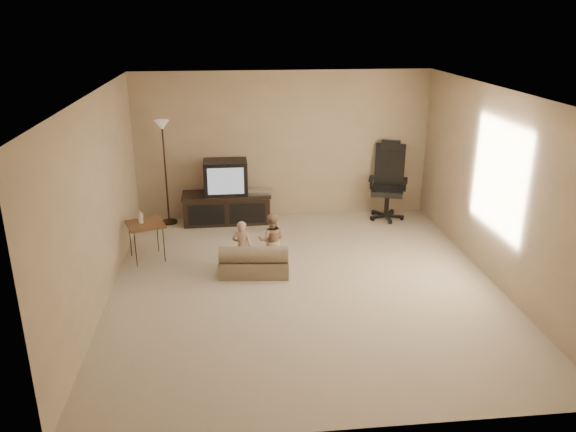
# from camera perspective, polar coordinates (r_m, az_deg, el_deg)

# --- Properties ---
(floor) EXTENTS (5.50, 5.50, 0.00)m
(floor) POSITION_cam_1_polar(r_m,az_deg,el_deg) (7.45, 1.67, -6.99)
(floor) COLOR #C5B39C
(floor) RESTS_ON ground
(room_shell) EXTENTS (5.50, 5.50, 5.50)m
(room_shell) POSITION_cam_1_polar(r_m,az_deg,el_deg) (6.90, 1.80, 4.33)
(room_shell) COLOR white
(room_shell) RESTS_ON floor
(tv_stand) EXTENTS (1.51, 0.56, 1.08)m
(tv_stand) POSITION_cam_1_polar(r_m,az_deg,el_deg) (9.53, -6.24, 1.93)
(tv_stand) COLOR black
(tv_stand) RESTS_ON floor
(office_chair) EXTENTS (0.78, 0.80, 1.33)m
(office_chair) POSITION_cam_1_polar(r_m,az_deg,el_deg) (9.84, 10.10, 2.51)
(office_chair) COLOR black
(office_chair) RESTS_ON floor
(side_table) EXTENTS (0.63, 0.63, 0.75)m
(side_table) POSITION_cam_1_polar(r_m,az_deg,el_deg) (8.25, -14.33, -0.83)
(side_table) COLOR brown
(side_table) RESTS_ON floor
(floor_lamp) EXTENTS (0.27, 0.27, 1.75)m
(floor_lamp) POSITION_cam_1_polar(r_m,az_deg,el_deg) (9.43, -12.51, 6.63)
(floor_lamp) COLOR #2E2114
(floor_lamp) RESTS_ON floor
(child_sofa) EXTENTS (0.98, 0.62, 0.46)m
(child_sofa) POSITION_cam_1_polar(r_m,az_deg,el_deg) (7.66, -3.45, -4.68)
(child_sofa) COLOR gray
(child_sofa) RESTS_ON floor
(toddler_left) EXTENTS (0.32, 0.27, 0.75)m
(toddler_left) POSITION_cam_1_polar(r_m,az_deg,el_deg) (7.65, -4.68, -3.17)
(toddler_left) COLOR tan
(toddler_left) RESTS_ON floor
(toddler_right) EXTENTS (0.41, 0.26, 0.79)m
(toddler_right) POSITION_cam_1_polar(r_m,az_deg,el_deg) (7.80, -1.68, -2.50)
(toddler_right) COLOR tan
(toddler_right) RESTS_ON floor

